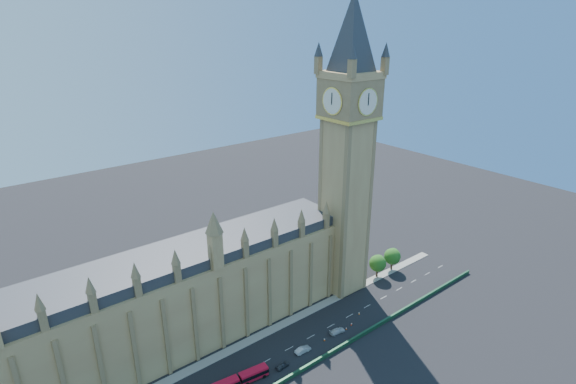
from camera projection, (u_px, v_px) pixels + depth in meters
ground at (278, 355)px, 122.77m from camera, size 400.00×400.00×0.00m
palace_westminster at (153, 308)px, 119.44m from camera, size 120.00×20.00×28.00m
elizabeth_tower at (348, 130)px, 135.76m from camera, size 20.59×20.59×105.00m
bridge_parapet at (299, 372)px, 115.97m from camera, size 160.00×0.60×1.20m
kerb_north at (258, 337)px, 129.70m from camera, size 160.00×3.00×0.16m
tree_east_near at (378, 263)px, 158.51m from camera, size 6.00×6.00×8.50m
tree_east_far at (393, 256)px, 163.16m from camera, size 6.00×6.00×8.50m
red_bus at (237, 381)px, 111.76m from camera, size 16.74×4.50×2.82m
car_grey at (282, 365)px, 118.00m from camera, size 4.05×1.92×1.34m
car_silver at (303, 350)px, 123.49m from camera, size 4.76×1.83×1.55m
car_white at (337, 331)px, 131.13m from camera, size 5.13×2.54×1.43m
cone_a at (325, 340)px, 128.08m from camera, size 0.61×0.61×0.74m
cone_b at (351, 324)px, 134.62m from camera, size 0.60×0.60×0.80m
cone_c at (346, 328)px, 132.80m from camera, size 0.53×0.53×0.71m
cone_d at (359, 313)px, 139.66m from camera, size 0.62×0.62×0.77m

